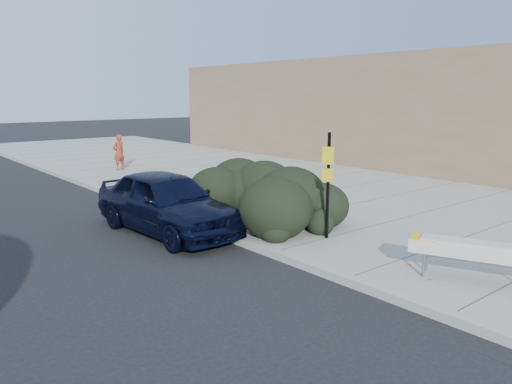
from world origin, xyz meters
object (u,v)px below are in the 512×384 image
Objects in this scene: bench at (479,252)px; bike_rack at (275,185)px; sign_post at (328,179)px; pedestrian at (119,152)px; sedan_navy at (167,202)px.

bike_rack is (1.48, 7.08, 0.04)m from bench.
bike_rack is 3.89m from sign_post.
pedestrian is at bearing 83.13° from bike_rack.
bike_rack is 0.41× the size of sign_post.
sedan_navy reaches higher than bike_rack.
pedestrian is at bearing 68.87° from sedan_navy.
bench is 7.24m from bike_rack.
bike_rack is at bearing 48.39° from sign_post.
bench is 16.72m from pedestrian.
sedan_navy is at bearing 173.33° from bike_rack.
sign_post is at bearing 67.71° from bench.
pedestrian is (0.85, 16.70, 0.22)m from bench.
sedan_navy is at bearing 107.30° from sign_post.
bike_rack is at bearing 79.77° from pedestrian.
bench is 0.52× the size of sedan_navy.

